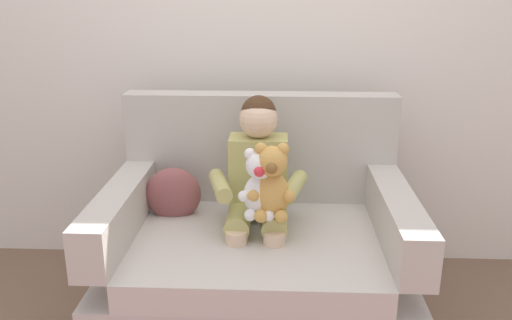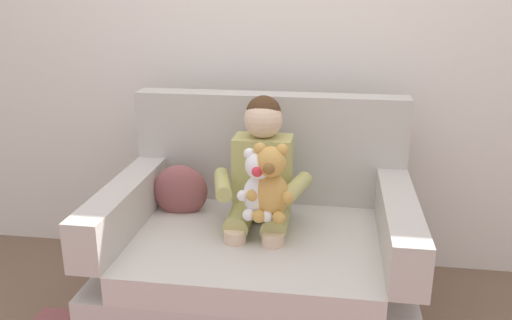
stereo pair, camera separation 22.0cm
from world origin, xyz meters
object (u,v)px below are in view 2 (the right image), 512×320
object	(u,v)px
armchair	(259,257)
plush_honey	(271,184)
seated_child	(260,181)
throw_pillow	(180,191)
plush_white	(259,186)

from	to	relation	value
armchair	plush_honey	bearing A→B (deg)	-63.69
armchair	seated_child	bearing A→B (deg)	92.73
seated_child	plush_honey	size ratio (longest dim) A/B	2.52
armchair	plush_honey	world-z (taller)	armchair
throw_pillow	armchair	bearing A→B (deg)	-18.60
throw_pillow	plush_honey	bearing A→B (deg)	-29.61
seated_child	throw_pillow	bearing A→B (deg)	164.26
seated_child	plush_honey	distance (m)	0.19
plush_honey	throw_pillow	size ratio (longest dim) A/B	1.26
armchair	plush_honey	xyz separation A→B (m)	(0.06, -0.13, 0.41)
plush_white	throw_pillow	xyz separation A→B (m)	(-0.42, 0.26, -0.15)
plush_white	plush_honey	size ratio (longest dim) A/B	0.92
armchair	throw_pillow	distance (m)	0.49
armchair	plush_white	xyz separation A→B (m)	(0.02, -0.12, 0.39)
seated_child	plush_white	xyz separation A→B (m)	(0.02, -0.16, 0.04)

